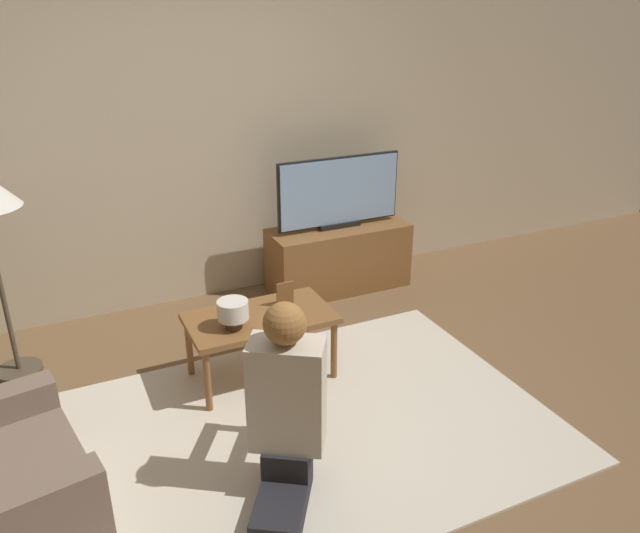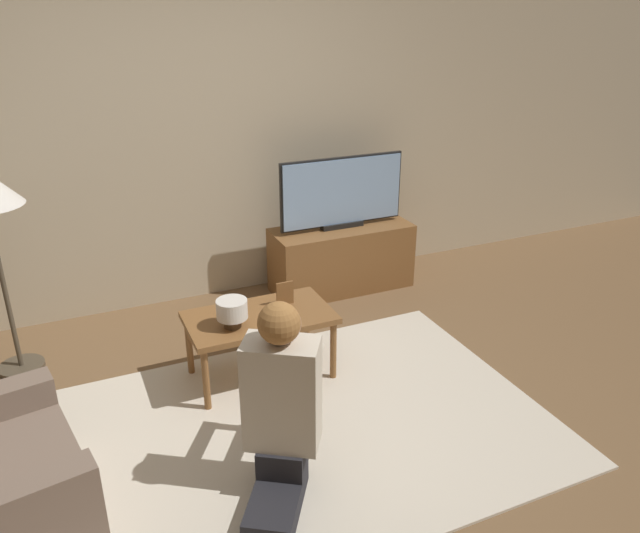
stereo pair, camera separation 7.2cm
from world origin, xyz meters
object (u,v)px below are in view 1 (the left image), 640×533
(tv, at_px, (339,192))
(coffee_table, at_px, (260,323))
(table_lamp, at_px, (233,312))
(person_kneeling, at_px, (287,403))

(tv, bearing_deg, coffee_table, -136.10)
(tv, relative_size, table_lamp, 5.65)
(tv, relative_size, person_kneeling, 1.03)
(coffee_table, bearing_deg, tv, 43.90)
(coffee_table, height_order, person_kneeling, person_kneeling)
(coffee_table, relative_size, person_kneeling, 0.88)
(table_lamp, bearing_deg, tv, 41.28)
(person_kneeling, distance_m, table_lamp, 0.89)
(coffee_table, distance_m, table_lamp, 0.25)
(tv, height_order, coffee_table, tv)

